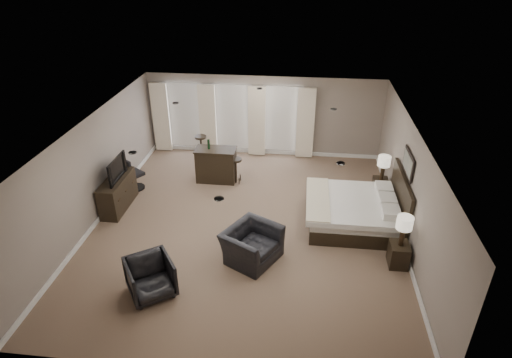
# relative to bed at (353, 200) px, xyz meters

# --- Properties ---
(room) EXTENTS (7.60, 8.60, 2.64)m
(room) POSITION_rel_bed_xyz_m (-2.58, -0.35, 0.60)
(room) COLOR brown
(room) RESTS_ON ground
(window_bay) EXTENTS (5.25, 0.20, 2.30)m
(window_bay) POSITION_rel_bed_xyz_m (-3.58, 3.76, 0.50)
(window_bay) COLOR silver
(window_bay) RESTS_ON room
(bed) EXTENTS (2.20, 2.10, 1.40)m
(bed) POSITION_rel_bed_xyz_m (0.00, 0.00, 0.00)
(bed) COLOR silver
(bed) RESTS_ON ground
(nightstand_near) EXTENTS (0.40, 0.49, 0.53)m
(nightstand_near) POSITION_rel_bed_xyz_m (0.89, -1.45, -0.43)
(nightstand_near) COLOR black
(nightstand_near) RESTS_ON ground
(nightstand_far) EXTENTS (0.40, 0.49, 0.53)m
(nightstand_far) POSITION_rel_bed_xyz_m (0.89, 1.45, -0.43)
(nightstand_far) COLOR black
(nightstand_far) RESTS_ON ground
(lamp_near) EXTENTS (0.34, 0.34, 0.70)m
(lamp_near) POSITION_rel_bed_xyz_m (0.89, -1.45, 0.18)
(lamp_near) COLOR beige
(lamp_near) RESTS_ON nightstand_near
(lamp_far) EXTENTS (0.34, 0.34, 0.70)m
(lamp_far) POSITION_rel_bed_xyz_m (0.89, 1.45, 0.18)
(lamp_far) COLOR beige
(lamp_far) RESTS_ON nightstand_far
(wall_art) EXTENTS (0.04, 0.96, 0.56)m
(wall_art) POSITION_rel_bed_xyz_m (1.12, 0.00, 1.05)
(wall_art) COLOR slate
(wall_art) RESTS_ON room
(dresser) EXTENTS (0.47, 1.47, 0.85)m
(dresser) POSITION_rel_bed_xyz_m (-6.03, 0.10, -0.27)
(dresser) COLOR black
(dresser) RESTS_ON ground
(tv) EXTENTS (0.59, 1.02, 0.13)m
(tv) POSITION_rel_bed_xyz_m (-6.03, 0.10, 0.22)
(tv) COLOR black
(tv) RESTS_ON dresser
(armchair_near) EXTENTS (1.23, 1.38, 1.01)m
(armchair_near) POSITION_rel_bed_xyz_m (-2.28, -1.61, -0.19)
(armchair_near) COLOR black
(armchair_near) RESTS_ON ground
(armchair_far) EXTENTS (1.15, 1.14, 0.87)m
(armchair_far) POSITION_rel_bed_xyz_m (-4.12, -2.91, -0.26)
(armchair_far) COLOR black
(armchair_far) RESTS_ON ground
(bar_counter) EXTENTS (1.17, 0.61, 1.02)m
(bar_counter) POSITION_rel_bed_xyz_m (-3.76, 1.84, -0.19)
(bar_counter) COLOR black
(bar_counter) RESTS_ON ground
(bar_stool_left) EXTENTS (0.46, 0.46, 0.78)m
(bar_stool_left) POSITION_rel_bed_xyz_m (-4.54, 3.26, -0.31)
(bar_stool_left) COLOR black
(bar_stool_left) RESTS_ON ground
(bar_stool_right) EXTENTS (0.40, 0.40, 0.77)m
(bar_stool_right) POSITION_rel_bed_xyz_m (-3.17, 1.78, -0.31)
(bar_stool_right) COLOR black
(bar_stool_right) RESTS_ON ground
(desk_chair) EXTENTS (0.70, 0.70, 0.99)m
(desk_chair) POSITION_rel_bed_xyz_m (-5.97, 1.09, -0.20)
(desk_chair) COLOR black
(desk_chair) RESTS_ON ground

